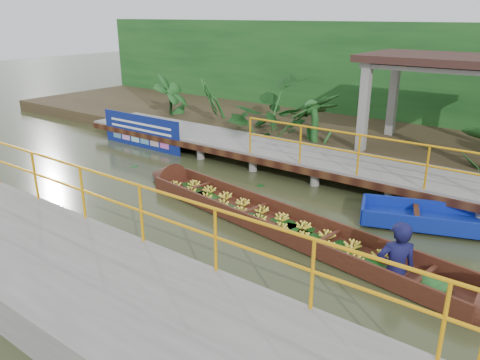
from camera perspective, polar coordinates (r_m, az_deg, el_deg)
The scene contains 9 objects.
ground at distance 10.91m, azimuth -2.35°, elevation -3.48°, with size 80.00×80.00×0.00m, color #2E3219.
land_strip at distance 17.02m, azimuth 13.84°, elevation 5.28°, with size 30.00×8.00×0.45m, color #312718.
far_dock at distance 13.41m, azimuth 6.97°, elevation 3.01°, with size 16.00×2.06×1.66m.
near_dock at distance 7.57m, azimuth -17.08°, elevation -13.04°, with size 18.00×2.40×1.73m.
pavilion at distance 14.53m, azimuth 23.82°, elevation 12.24°, with size 4.40×3.00×3.00m.
foliage_backdrop at distance 19.00m, azimuth 17.38°, elevation 11.88°, with size 30.00×0.80×4.00m, color #154419.
vendor_boat at distance 9.46m, azimuth 7.63°, elevation -5.53°, with size 9.71×2.37×2.32m.
blue_banner at distance 16.09m, azimuth -12.01°, elevation 5.82°, with size 3.57×0.04×1.12m.
tropical_plants at distance 15.10m, azimuth 8.64°, elevation 7.93°, with size 14.32×1.32×1.65m.
Camera 1 is at (6.38, -7.75, 4.28)m, focal length 35.00 mm.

